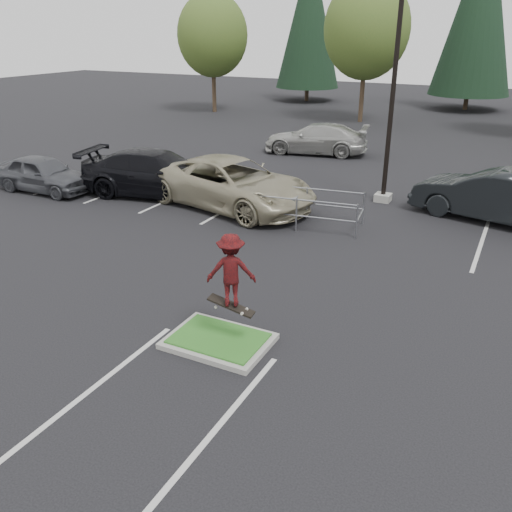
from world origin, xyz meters
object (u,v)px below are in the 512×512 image
at_px(car_l_tan, 232,183).
at_px(car_l_grey, 43,174).
at_px(decid_b, 367,32).
at_px(conif_b, 480,6).
at_px(cart_corral, 289,203).
at_px(skateboarder, 230,270).
at_px(car_r_charc, 493,195).
at_px(car_far_silver, 317,139).
at_px(decid_a, 213,38).
at_px(conif_a, 309,18).
at_px(light_pole, 394,81).
at_px(car_l_black, 156,173).

height_order(car_l_tan, car_l_grey, car_l_tan).
height_order(decid_b, conif_b, conif_b).
bearing_deg(cart_corral, skateboarder, -82.76).
xyz_separation_m(skateboarder, car_l_grey, (-12.83, 6.92, -1.04)).
height_order(car_r_charc, car_far_silver, car_r_charc).
xyz_separation_m(decid_a, conif_a, (4.01, 9.97, 1.52)).
bearing_deg(cart_corral, decid_a, 118.56).
bearing_deg(decid_b, light_pole, -70.65).
relative_size(car_l_black, car_l_grey, 1.43).
bearing_deg(car_l_black, conif_a, -0.26).
distance_m(conif_a, car_r_charc, 34.54).
height_order(decid_a, conif_b, conif_b).
bearing_deg(decid_b, conif_b, 58.91).
bearing_deg(car_r_charc, decid_b, -137.73).
relative_size(decid_b, conif_b, 0.66).
xyz_separation_m(skateboarder, car_far_silver, (-5.29, 18.92, -0.98)).
xyz_separation_m(light_pole, car_l_grey, (-13.04, -5.00, -3.81)).
relative_size(conif_a, car_r_charc, 2.35).
bearing_deg(car_l_black, car_l_tan, -100.89).
relative_size(conif_b, car_r_charc, 2.62).
relative_size(conif_b, car_l_black, 2.30).
bearing_deg(skateboarder, conif_a, -96.06).
bearing_deg(conif_a, car_l_black, -79.15).
distance_m(light_pole, car_l_grey, 14.48).
relative_size(decid_a, skateboarder, 5.03).
height_order(car_l_black, car_r_charc, car_l_black).
xyz_separation_m(conif_a, car_l_black, (6.00, -31.32, -6.18)).
bearing_deg(car_l_tan, light_pole, -43.77).
height_order(car_l_grey, car_far_silver, car_far_silver).
relative_size(decid_b, car_r_charc, 1.74).
bearing_deg(car_r_charc, cart_corral, -47.19).
height_order(light_pole, decid_a, light_pole).
bearing_deg(decid_a, skateboarder, -58.58).
relative_size(conif_a, car_l_tan, 1.95).
bearing_deg(car_l_grey, decid_b, -15.97).
height_order(decid_b, skateboarder, decid_b).
relative_size(cart_corral, skateboarder, 2.41).
bearing_deg(conif_b, skateboarder, -89.59).
bearing_deg(conif_a, cart_corral, -69.18).
relative_size(light_pole, decid_a, 1.14).
height_order(decid_b, car_r_charc, decid_b).
xyz_separation_m(conif_b, car_far_silver, (-5.00, -21.50, -7.04)).
bearing_deg(car_l_grey, cart_corral, -85.46).
bearing_deg(car_l_black, decid_a, 14.01).
distance_m(light_pole, decid_b, 19.70).
bearing_deg(conif_b, car_l_black, -104.11).
relative_size(decid_a, decid_b, 0.92).
distance_m(conif_a, cart_corral, 34.89).
distance_m(decid_b, conif_b, 11.78).
bearing_deg(car_l_tan, decid_b, 16.73).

